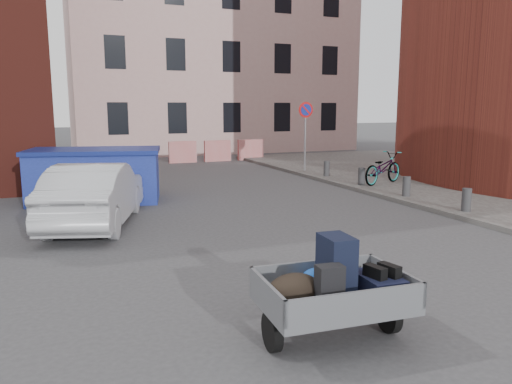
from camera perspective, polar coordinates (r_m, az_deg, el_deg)
name	(u,v)px	position (r m, az deg, el deg)	size (l,w,h in m)	color
ground	(252,258)	(8.73, -0.45, -7.56)	(120.00, 120.00, 0.00)	#38383A
sidewalk	(495,186)	(17.76, 25.64, 0.58)	(9.00, 24.00, 0.12)	#474442
building_pink	(209,32)	(31.41, -5.39, 17.78)	(16.00, 8.00, 14.00)	#CBA09C
no_parking_sign	(306,122)	(19.48, 5.68, 7.99)	(0.60, 0.09, 2.65)	gray
bollards	(406,186)	(14.54, 16.81, 0.62)	(0.22, 9.02, 0.55)	#3A3A3D
barriers	(218,151)	(23.97, -4.41, 4.71)	(4.70, 0.18, 1.00)	red
trailer	(333,290)	(5.66, 8.77, -10.96)	(1.67, 1.85, 1.20)	black
dumpster	(95,175)	(14.40, -17.88, 1.85)	(3.80, 2.54, 1.46)	navy
silver_car	(95,194)	(11.55, -17.89, -0.21)	(1.47, 4.21, 1.39)	#B0B2B7
bicycle	(383,168)	(16.64, 14.29, 2.67)	(0.68, 1.95, 1.02)	black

